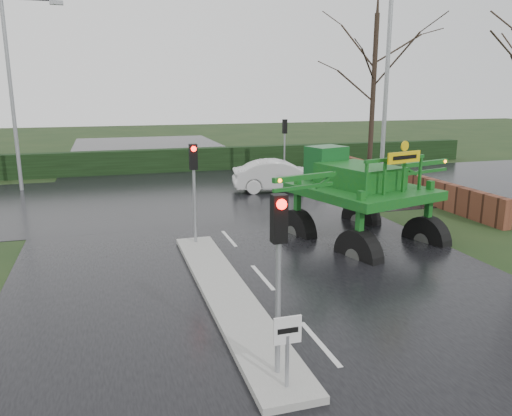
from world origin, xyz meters
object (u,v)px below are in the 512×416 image
object	(u,v)px
traffic_signal_near	(279,247)
street_light_left_far	(16,75)
keep_left_sign	(287,340)
traffic_signal_far	(285,135)
crop_sprayer	(356,190)
white_sedan	(280,191)
street_light_right	(381,73)
traffic_signal_mid	(194,172)

from	to	relation	value
traffic_signal_near	street_light_left_far	bearing A→B (deg)	108.17
keep_left_sign	traffic_signal_far	distance (m)	22.93
crop_sprayer	white_sedan	world-z (taller)	crop_sprayer
traffic_signal_near	white_sedan	world-z (taller)	traffic_signal_near
keep_left_sign	street_light_right	size ratio (longest dim) A/B	0.14
traffic_signal_near	white_sedan	bearing A→B (deg)	70.31
traffic_signal_far	crop_sprayer	bearing A→B (deg)	78.46
traffic_signal_far	white_sedan	world-z (taller)	traffic_signal_far
keep_left_sign	traffic_signal_far	xyz separation A→B (m)	(7.80, 21.51, 1.53)
keep_left_sign	white_sedan	size ratio (longest dim) A/B	0.27
traffic_signal_far	white_sedan	xyz separation A→B (m)	(-1.79, -4.21, -2.59)
traffic_signal_near	white_sedan	size ratio (longest dim) A/B	0.71
keep_left_sign	traffic_signal_near	world-z (taller)	traffic_signal_near
traffic_signal_near	traffic_signal_far	world-z (taller)	same
traffic_signal_mid	street_light_left_far	xyz separation A→B (m)	(-6.89, 12.51, 3.40)
keep_left_sign	crop_sprayer	bearing A→B (deg)	54.04
traffic_signal_mid	traffic_signal_far	bearing A→B (deg)	58.07
street_light_right	crop_sprayer	bearing A→B (deg)	-124.31
keep_left_sign	street_light_right	bearing A→B (deg)	54.88
traffic_signal_mid	traffic_signal_far	size ratio (longest dim) A/B	1.00
street_light_right	white_sedan	size ratio (longest dim) A/B	2.01
traffic_signal_mid	street_light_right	distance (m)	11.05
traffic_signal_far	crop_sprayer	xyz separation A→B (m)	(-3.06, -14.97, -0.42)
white_sedan	traffic_signal_mid	bearing A→B (deg)	153.87
street_light_left_far	street_light_right	bearing A→B (deg)	-26.02
traffic_signal_near	street_light_left_far	xyz separation A→B (m)	(-6.89, 21.01, 3.40)
keep_left_sign	street_light_left_far	xyz separation A→B (m)	(-6.89, 21.50, 4.93)
traffic_signal_near	white_sedan	distance (m)	18.03
traffic_signal_near	traffic_signal_far	bearing A→B (deg)	69.64
traffic_signal_mid	white_sedan	bearing A→B (deg)	54.09
street_light_right	street_light_left_far	world-z (taller)	same
keep_left_sign	crop_sprayer	world-z (taller)	crop_sprayer
street_light_left_far	traffic_signal_near	bearing A→B (deg)	-71.83
street_light_right	crop_sprayer	distance (m)	9.26
traffic_signal_mid	white_sedan	xyz separation A→B (m)	(6.01, 8.30, -2.59)
keep_left_sign	traffic_signal_far	bearing A→B (deg)	70.07
keep_left_sign	street_light_left_far	distance (m)	23.11
crop_sprayer	white_sedan	distance (m)	11.05
traffic_signal_far	street_light_right	distance (m)	8.86
traffic_signal_far	street_light_left_far	world-z (taller)	street_light_left_far
traffic_signal_far	white_sedan	size ratio (longest dim) A/B	0.71
traffic_signal_near	crop_sprayer	world-z (taller)	crop_sprayer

